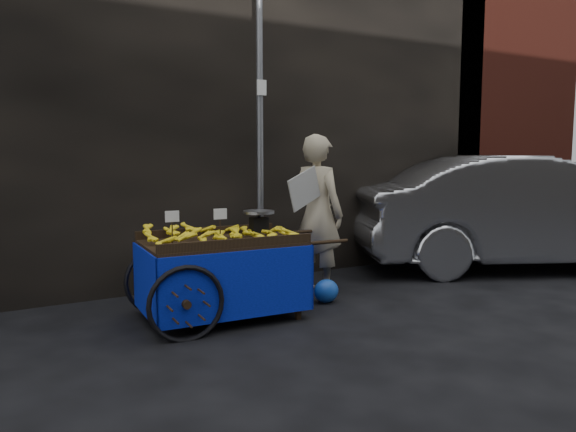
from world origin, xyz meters
TOP-DOWN VIEW (x-y plane):
  - ground at (0.00, 0.00)m, footprint 80.00×80.00m
  - building_wall at (0.39, 2.60)m, footprint 13.50×2.00m
  - street_pole at (0.30, 1.30)m, footprint 0.12×0.10m
  - banana_cart at (-0.72, 0.27)m, footprint 2.13×1.12m
  - vendor at (0.73, 0.69)m, footprint 0.92×0.79m
  - plastic_bag at (0.54, 0.21)m, footprint 0.29×0.23m
  - parked_car at (4.04, 0.34)m, footprint 5.08×3.60m

SIDE VIEW (x-z plane):
  - ground at x=0.00m, z-range 0.00..0.00m
  - plastic_bag at x=0.54m, z-range 0.00..0.26m
  - banana_cart at x=-0.72m, z-range 0.13..1.26m
  - parked_car at x=4.04m, z-range 0.00..1.59m
  - vendor at x=0.73m, z-range 0.00..1.85m
  - street_pole at x=0.30m, z-range 0.01..4.01m
  - building_wall at x=0.39m, z-range 0.00..5.00m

